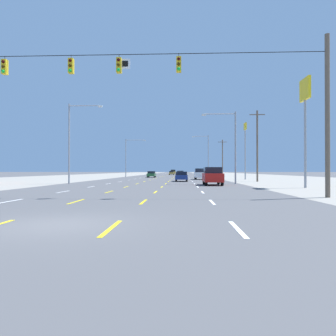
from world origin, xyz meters
The scene contains 21 objects.
ground_plane centered at (0.00, 66.00, 0.00)m, with size 572.00×572.00×0.00m, color #4C4C4F.
lot_apron_left centered at (-24.75, 66.00, 0.00)m, with size 28.00×440.00×0.01m, color gray.
lot_apron_right centered at (24.75, 66.00, 0.00)m, with size 28.00×440.00×0.01m, color gray.
lane_markings centered at (0.00, 104.50, 0.01)m, with size 10.64×227.60×0.01m.
signal_span_wire centered at (-0.40, 10.15, 5.72)m, with size 25.13×0.53×9.80m.
suv_far_right_nearest centered at (7.10, 26.28, 1.03)m, with size 1.98×4.90×1.98m.
sedan_inner_right_near centered at (3.65, 38.24, 0.76)m, with size 1.80×4.50×1.46m.
suv_far_right_mid centered at (7.01, 48.78, 1.03)m, with size 1.98×4.90×1.98m.
sedan_inner_left_midfar centered at (-3.30, 64.33, 0.76)m, with size 1.80×4.50×1.46m.
hatchback_inner_right_far centered at (3.32, 71.33, 0.78)m, with size 1.72×3.90×1.54m.
sedan_center_turn_farther centered at (-0.15, 109.91, 0.76)m, with size 1.80×4.50×1.46m.
hatchback_inner_right_farthest centered at (3.37, 112.36, 0.78)m, with size 1.72×3.90×1.54m.
suv_center_turn_distant_a centered at (0.05, 124.37, 1.03)m, with size 1.98×4.90×1.98m.
pole_sign_right_row_0 centered at (15.19, 21.00, 7.84)m, with size 0.24×2.24×10.21m.
pole_sign_right_row_1 centered at (15.07, 48.78, 7.17)m, with size 0.24×1.67×10.16m.
streetlight_left_row_0 centered at (-9.73, 29.50, 5.70)m, with size 4.20×0.26×9.83m.
streetlight_right_row_0 centered at (9.69, 29.50, 5.10)m, with size 4.14×0.26×8.70m.
streetlight_left_row_1 centered at (-9.57, 69.41, 5.57)m, with size 5.04×0.26×9.40m.
streetlight_right_row_1 centered at (9.76, 69.41, 5.90)m, with size 4.05×0.26×10.26m.
utility_pole_right_row_0 centered at (14.64, 37.70, 5.36)m, with size 2.20×0.26×10.33m.
utility_pole_right_row_1 centered at (14.04, 72.93, 4.94)m, with size 2.20×0.26×9.48m.
Camera 1 is at (3.73, -9.40, 1.61)m, focal length 34.39 mm.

